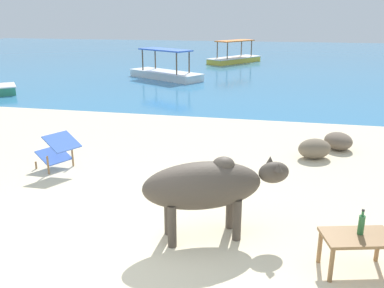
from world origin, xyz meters
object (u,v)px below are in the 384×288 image
bottle (361,224)px  boat_white (166,72)px  cow (207,186)px  boat_yellow (234,58)px  deck_chair_far (58,150)px  low_bench_table (357,242)px

bottle → boat_white: bearing=114.1°
cow → bottle: (1.78, -0.34, -0.15)m
cow → boat_yellow: bearing=72.0°
bottle → boat_yellow: boat_yellow is taller
deck_chair_far → boat_white: 11.26m
cow → boat_white: (-4.18, 12.97, -0.46)m
bottle → boat_yellow: bearing=100.3°
cow → deck_chair_far: (-3.07, 1.77, -0.32)m
deck_chair_far → boat_yellow: (1.19, 17.99, -0.13)m
low_bench_table → boat_white: boat_white is taller
cow → boat_yellow: size_ratio=0.51×
low_bench_table → boat_white: (-5.93, 13.36, -0.12)m
deck_chair_far → boat_yellow: bearing=-67.0°
low_bench_table → bottle: bottle is taller
cow → boat_white: boat_white is taller
low_bench_table → deck_chair_far: (-4.83, 2.16, 0.02)m
cow → low_bench_table: cow is taller
bottle → boat_yellow: size_ratio=0.08×
bottle → deck_chair_far: (-4.85, 2.11, -0.18)m
low_bench_table → deck_chair_far: bearing=141.4°
cow → low_bench_table: bearing=-35.9°
cow → bottle: cow is taller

